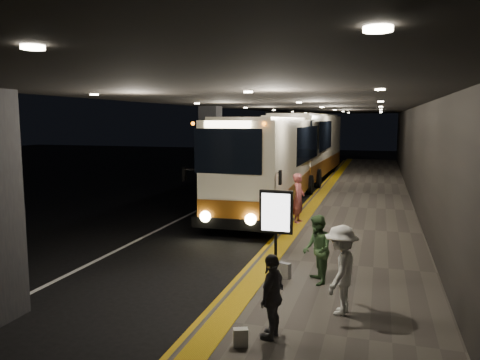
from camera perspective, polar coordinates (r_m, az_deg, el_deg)
The scene contains 18 objects.
ground at distance 16.46m, azimuth -3.46°, elevation -6.10°, with size 90.00×90.00×0.00m, color black.
lane_line_white at distance 21.67m, azimuth -3.38°, elevation -2.81°, with size 0.12×50.00×0.01m, color silver.
kerb_stripe_yellow at distance 20.63m, azimuth 7.53°, elevation -3.38°, with size 0.18×50.00×0.01m, color gold.
sidewalk at distance 20.39m, azimuth 14.22°, elevation -3.47°, with size 4.50×50.00×0.15m, color #514C44.
tactile_strip at distance 20.53m, azimuth 8.92°, elevation -3.03°, with size 0.50×50.00×0.01m, color gold.
terminal_wall at distance 20.09m, azimuth 20.93°, elevation 4.52°, with size 0.10×50.00×6.00m, color black.
support_columns at distance 20.35m, azimuth -3.59°, elevation 2.76°, with size 0.80×24.80×4.40m.
canopy at distance 20.26m, azimuth 8.18°, elevation 9.47°, with size 9.00×50.00×0.40m, color black.
coach_main at distance 20.40m, azimuth 3.79°, elevation 1.73°, with size 2.98×12.31×3.81m.
coach_second at distance 30.71m, azimuth 8.23°, elevation 3.79°, with size 3.09×12.96×4.05m.
passenger_boarding at distance 16.89m, azimuth 7.15°, elevation -2.20°, with size 0.65×0.43×1.78m, color #BB575B.
passenger_waiting_green at distance 10.77m, azimuth 9.38°, elevation -8.36°, with size 0.76×0.47×1.57m, color #406538.
passenger_waiting_white at distance 9.22m, azimuth 12.21°, elevation -10.66°, with size 1.11×0.51×1.71m, color white.
passenger_waiting_grey at distance 8.15m, azimuth 3.95°, elevation -13.90°, with size 0.86×0.44×1.47m, color #515056.
bag_polka at distance 11.17m, azimuth 5.40°, elevation -10.92°, with size 0.31×0.13×0.37m, color black.
bag_plain at distance 8.07m, azimuth 0.07°, elevation -18.63°, with size 0.24×0.14×0.30m, color silver.
info_sign at distance 12.24m, azimuth 4.41°, elevation -4.08°, with size 0.88×0.13×1.87m.
stanchion_post at distance 15.12m, azimuth 5.72°, elevation -4.78°, with size 0.05×0.05×1.02m, color black.
Camera 1 is at (5.54, -15.02, 3.84)m, focal length 35.00 mm.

